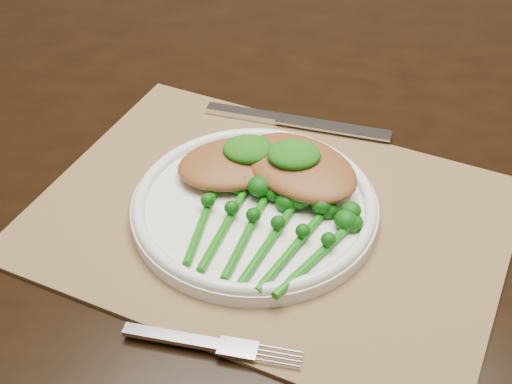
{
  "coord_description": "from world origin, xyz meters",
  "views": [
    {
      "loc": [
        0.09,
        -0.63,
        1.23
      ],
      "look_at": [
        0.07,
        -0.1,
        0.78
      ],
      "focal_mm": 50.0,
      "sensor_mm": 36.0,
      "label": 1
    }
  ],
  "objects_px": {
    "dining_table": "(307,322)",
    "dinner_plate": "(255,206)",
    "broccolini_bundle": "(258,237)",
    "chicken_fillet_left": "(236,163)",
    "placemat": "(269,219)"
  },
  "relations": [
    {
      "from": "dining_table",
      "to": "dinner_plate",
      "type": "bearing_deg",
      "value": -109.64
    },
    {
      "from": "dinner_plate",
      "to": "broccolini_bundle",
      "type": "bearing_deg",
      "value": -83.46
    },
    {
      "from": "dinner_plate",
      "to": "broccolini_bundle",
      "type": "xyz_separation_m",
      "value": [
        0.01,
        -0.05,
        0.01
      ]
    },
    {
      "from": "dinner_plate",
      "to": "chicken_fillet_left",
      "type": "relative_size",
      "value": 2.03
    },
    {
      "from": "chicken_fillet_left",
      "to": "broccolini_bundle",
      "type": "bearing_deg",
      "value": -92.56
    },
    {
      "from": "dinner_plate",
      "to": "broccolini_bundle",
      "type": "relative_size",
      "value": 1.24
    },
    {
      "from": "dining_table",
      "to": "dinner_plate",
      "type": "xyz_separation_m",
      "value": [
        -0.07,
        -0.17,
        0.39
      ]
    },
    {
      "from": "dining_table",
      "to": "placemat",
      "type": "distance_m",
      "value": 0.42
    },
    {
      "from": "dining_table",
      "to": "placemat",
      "type": "height_order",
      "value": "placemat"
    },
    {
      "from": "dining_table",
      "to": "broccolini_bundle",
      "type": "distance_m",
      "value": 0.46
    },
    {
      "from": "dining_table",
      "to": "placemat",
      "type": "xyz_separation_m",
      "value": [
        -0.06,
        -0.17,
        0.37
      ]
    },
    {
      "from": "dinner_plate",
      "to": "chicken_fillet_left",
      "type": "distance_m",
      "value": 0.05
    },
    {
      "from": "dinner_plate",
      "to": "chicken_fillet_left",
      "type": "xyz_separation_m",
      "value": [
        -0.02,
        0.05,
        0.02
      ]
    },
    {
      "from": "placemat",
      "to": "chicken_fillet_left",
      "type": "bearing_deg",
      "value": 147.52
    },
    {
      "from": "dinner_plate",
      "to": "placemat",
      "type": "bearing_deg",
      "value": -16.64
    }
  ]
}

